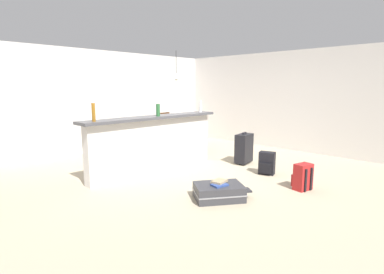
{
  "coord_description": "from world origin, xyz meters",
  "views": [
    {
      "loc": [
        -4.25,
        -3.98,
        1.62
      ],
      "look_at": [
        0.1,
        0.29,
        0.6
      ],
      "focal_mm": 28.51,
      "sensor_mm": 36.0,
      "label": 1
    }
  ],
  "objects_px": {
    "pendant_lamp": "(176,76)",
    "book_stack": "(220,183)",
    "bottle_amber": "(93,112)",
    "dining_table": "(173,125)",
    "suitcase_upright_black": "(244,148)",
    "bottle_green": "(158,110)",
    "bottle_white": "(200,107)",
    "dining_chair_near_partition": "(188,132)",
    "backpack_black": "(267,164)",
    "dining_chair_far_side": "(162,128)",
    "suitcase_flat_charcoal": "(219,192)",
    "backpack_red": "(303,177)"
  },
  "relations": [
    {
      "from": "pendant_lamp",
      "to": "book_stack",
      "type": "relative_size",
      "value": 2.39
    },
    {
      "from": "bottle_amber",
      "to": "pendant_lamp",
      "type": "relative_size",
      "value": 0.4
    },
    {
      "from": "dining_table",
      "to": "suitcase_upright_black",
      "type": "bearing_deg",
      "value": -88.69
    },
    {
      "from": "bottle_green",
      "to": "dining_table",
      "type": "relative_size",
      "value": 0.21
    },
    {
      "from": "bottle_white",
      "to": "dining_chair_near_partition",
      "type": "height_order",
      "value": "bottle_white"
    },
    {
      "from": "bottle_white",
      "to": "backpack_black",
      "type": "height_order",
      "value": "bottle_white"
    },
    {
      "from": "dining_chair_far_side",
      "to": "suitcase_upright_black",
      "type": "distance_m",
      "value": 2.71
    },
    {
      "from": "dining_chair_near_partition",
      "to": "pendant_lamp",
      "type": "bearing_deg",
      "value": 79.18
    },
    {
      "from": "dining_chair_near_partition",
      "to": "backpack_black",
      "type": "height_order",
      "value": "dining_chair_near_partition"
    },
    {
      "from": "bottle_white",
      "to": "dining_table",
      "type": "height_order",
      "value": "bottle_white"
    },
    {
      "from": "book_stack",
      "to": "pendant_lamp",
      "type": "bearing_deg",
      "value": 56.86
    },
    {
      "from": "suitcase_flat_charcoal",
      "to": "dining_chair_near_partition",
      "type": "bearing_deg",
      "value": 53.19
    },
    {
      "from": "dining_table",
      "to": "suitcase_upright_black",
      "type": "relative_size",
      "value": 1.64
    },
    {
      "from": "dining_table",
      "to": "backpack_black",
      "type": "bearing_deg",
      "value": -96.22
    },
    {
      "from": "dining_table",
      "to": "pendant_lamp",
      "type": "xyz_separation_m",
      "value": [
        0.07,
        -0.08,
        1.23
      ]
    },
    {
      "from": "dining_table",
      "to": "dining_chair_far_side",
      "type": "height_order",
      "value": "dining_chair_far_side"
    },
    {
      "from": "bottle_white",
      "to": "book_stack",
      "type": "distance_m",
      "value": 2.53
    },
    {
      "from": "dining_chair_near_partition",
      "to": "book_stack",
      "type": "xyz_separation_m",
      "value": [
        -1.92,
        -2.57,
        -0.27
      ]
    },
    {
      "from": "dining_table",
      "to": "pendant_lamp",
      "type": "distance_m",
      "value": 1.24
    },
    {
      "from": "bottle_green",
      "to": "dining_table",
      "type": "distance_m",
      "value": 2.22
    },
    {
      "from": "suitcase_flat_charcoal",
      "to": "backpack_red",
      "type": "xyz_separation_m",
      "value": [
        1.25,
        -0.68,
        0.09
      ]
    },
    {
      "from": "bottle_green",
      "to": "dining_chair_near_partition",
      "type": "xyz_separation_m",
      "value": [
        1.6,
        0.81,
        -0.67
      ]
    },
    {
      "from": "bottle_green",
      "to": "backpack_red",
      "type": "height_order",
      "value": "bottle_green"
    },
    {
      "from": "dining_table",
      "to": "dining_chair_far_side",
      "type": "relative_size",
      "value": 1.18
    },
    {
      "from": "dining_chair_near_partition",
      "to": "pendant_lamp",
      "type": "distance_m",
      "value": 1.46
    },
    {
      "from": "bottle_white",
      "to": "suitcase_flat_charcoal",
      "type": "xyz_separation_m",
      "value": [
        -1.51,
        -1.78,
        -1.08
      ]
    },
    {
      "from": "dining_chair_near_partition",
      "to": "book_stack",
      "type": "distance_m",
      "value": 3.21
    },
    {
      "from": "suitcase_flat_charcoal",
      "to": "backpack_black",
      "type": "height_order",
      "value": "backpack_black"
    },
    {
      "from": "bottle_green",
      "to": "dining_chair_near_partition",
      "type": "height_order",
      "value": "bottle_green"
    },
    {
      "from": "pendant_lamp",
      "to": "suitcase_flat_charcoal",
      "type": "relative_size",
      "value": 0.85
    },
    {
      "from": "dining_chair_far_side",
      "to": "backpack_red",
      "type": "xyz_separation_m",
      "value": [
        -0.75,
        -4.34,
        -0.31
      ]
    },
    {
      "from": "bottle_white",
      "to": "suitcase_upright_black",
      "type": "relative_size",
      "value": 0.36
    },
    {
      "from": "pendant_lamp",
      "to": "suitcase_flat_charcoal",
      "type": "bearing_deg",
      "value": -123.18
    },
    {
      "from": "bottle_amber",
      "to": "bottle_green",
      "type": "bearing_deg",
      "value": -2.33
    },
    {
      "from": "dining_chair_near_partition",
      "to": "backpack_red",
      "type": "height_order",
      "value": "dining_chair_near_partition"
    },
    {
      "from": "backpack_black",
      "to": "bottle_amber",
      "type": "bearing_deg",
      "value": 147.87
    },
    {
      "from": "suitcase_upright_black",
      "to": "backpack_black",
      "type": "bearing_deg",
      "value": -115.72
    },
    {
      "from": "dining_chair_far_side",
      "to": "backpack_red",
      "type": "bearing_deg",
      "value": -99.78
    },
    {
      "from": "suitcase_upright_black",
      "to": "backpack_red",
      "type": "bearing_deg",
      "value": -114.4
    },
    {
      "from": "bottle_amber",
      "to": "bottle_white",
      "type": "distance_m",
      "value": 2.46
    },
    {
      "from": "bottle_amber",
      "to": "dining_table",
      "type": "bearing_deg",
      "value": 25.2
    },
    {
      "from": "backpack_black",
      "to": "pendant_lamp",
      "type": "bearing_deg",
      "value": 82.21
    },
    {
      "from": "bottle_amber",
      "to": "backpack_black",
      "type": "xyz_separation_m",
      "value": [
        2.57,
        -1.61,
        -1.01
      ]
    },
    {
      "from": "pendant_lamp",
      "to": "suitcase_flat_charcoal",
      "type": "height_order",
      "value": "pendant_lamp"
    },
    {
      "from": "dining_chair_far_side",
      "to": "suitcase_upright_black",
      "type": "bearing_deg",
      "value": -90.15
    },
    {
      "from": "pendant_lamp",
      "to": "suitcase_upright_black",
      "type": "relative_size",
      "value": 1.1
    },
    {
      "from": "dining_chair_near_partition",
      "to": "suitcase_upright_black",
      "type": "xyz_separation_m",
      "value": [
        0.08,
        -1.6,
        -0.19
      ]
    },
    {
      "from": "backpack_red",
      "to": "bottle_amber",
      "type": "bearing_deg",
      "value": 131.69
    },
    {
      "from": "dining_chair_near_partition",
      "to": "dining_table",
      "type": "bearing_deg",
      "value": 87.39
    },
    {
      "from": "dining_chair_near_partition",
      "to": "backpack_red",
      "type": "xyz_separation_m",
      "value": [
        -0.66,
        -3.23,
        -0.31
      ]
    }
  ]
}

